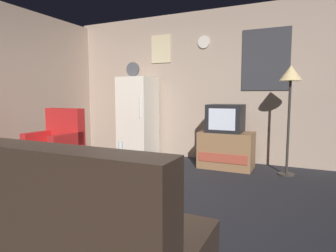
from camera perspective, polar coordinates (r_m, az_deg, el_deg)
ground_plane at (r=3.30m, az=-8.61°, el=-14.55°), size 12.00×12.00×0.00m
wall_with_art at (r=5.30m, az=6.18°, el=8.01°), size 5.20×0.12×2.66m
fridge at (r=5.38m, az=-6.06°, el=1.77°), size 0.60×0.62×1.77m
tv_stand at (r=4.68m, az=11.66°, el=-4.71°), size 0.84×0.53×0.58m
crt_tv at (r=4.62m, az=11.51°, el=1.54°), size 0.54×0.51×0.44m
standing_lamp at (r=4.43m, az=23.41°, el=8.19°), size 0.32×0.32×1.59m
coffee_table at (r=3.58m, az=-10.80°, el=-9.20°), size 0.72×0.72×0.44m
wine_glass at (r=3.62m, az=-9.51°, el=-4.25°), size 0.05×0.05×0.15m
mug_ceramic_white at (r=3.39m, az=-11.45°, el=-5.53°), size 0.08×0.08×0.09m
remote_control at (r=3.57m, az=-10.03°, el=-5.47°), size 0.16×0.07×0.02m
armchair at (r=4.73m, az=-21.58°, el=-4.32°), size 0.68×0.68×0.96m
couch at (r=1.92m, az=-21.18°, el=-20.39°), size 1.70×0.80×0.92m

